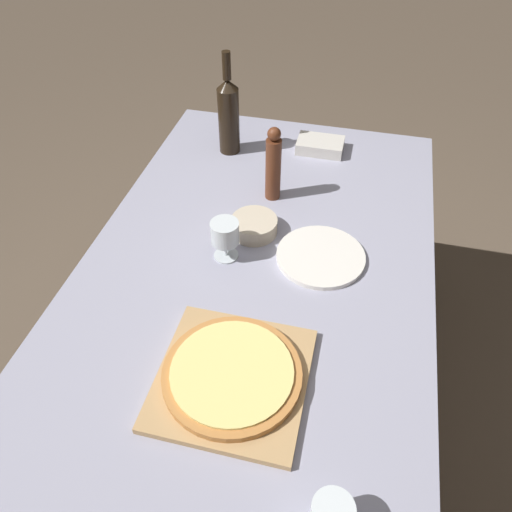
{
  "coord_description": "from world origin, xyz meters",
  "views": [
    {
      "loc": [
        0.23,
        -0.9,
        1.71
      ],
      "look_at": [
        0.01,
        0.01,
        0.81
      ],
      "focal_mm": 35.0,
      "sensor_mm": 36.0,
      "label": 1
    }
  ],
  "objects_px": {
    "pepper_mill": "(273,165)",
    "wine_glass": "(225,234)",
    "small_bowl": "(254,226)",
    "pizza": "(232,373)",
    "wine_bottle": "(229,114)"
  },
  "relations": [
    {
      "from": "pepper_mill",
      "to": "small_bowl",
      "type": "xyz_separation_m",
      "value": [
        -0.02,
        -0.18,
        -0.09
      ]
    },
    {
      "from": "pepper_mill",
      "to": "small_bowl",
      "type": "relative_size",
      "value": 1.81
    },
    {
      "from": "wine_glass",
      "to": "small_bowl",
      "type": "height_order",
      "value": "wine_glass"
    },
    {
      "from": "pizza",
      "to": "small_bowl",
      "type": "relative_size",
      "value": 2.28
    },
    {
      "from": "pizza",
      "to": "small_bowl",
      "type": "distance_m",
      "value": 0.5
    },
    {
      "from": "wine_bottle",
      "to": "wine_glass",
      "type": "height_order",
      "value": "wine_bottle"
    },
    {
      "from": "wine_bottle",
      "to": "pepper_mill",
      "type": "distance_m",
      "value": 0.31
    },
    {
      "from": "pepper_mill",
      "to": "wine_bottle",
      "type": "bearing_deg",
      "value": 131.77
    },
    {
      "from": "wine_bottle",
      "to": "small_bowl",
      "type": "height_order",
      "value": "wine_bottle"
    },
    {
      "from": "wine_bottle",
      "to": "small_bowl",
      "type": "relative_size",
      "value": 2.61
    },
    {
      "from": "pepper_mill",
      "to": "wine_glass",
      "type": "xyz_separation_m",
      "value": [
        -0.07,
        -0.3,
        -0.03
      ]
    },
    {
      "from": "pepper_mill",
      "to": "wine_glass",
      "type": "height_order",
      "value": "pepper_mill"
    },
    {
      "from": "pizza",
      "to": "small_bowl",
      "type": "height_order",
      "value": "small_bowl"
    },
    {
      "from": "pizza",
      "to": "wine_bottle",
      "type": "bearing_deg",
      "value": 106.07
    },
    {
      "from": "pizza",
      "to": "wine_glass",
      "type": "relative_size",
      "value": 2.57
    }
  ]
}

